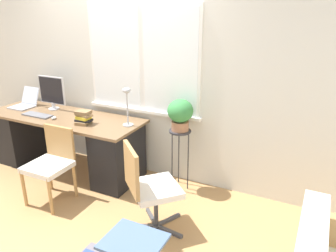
# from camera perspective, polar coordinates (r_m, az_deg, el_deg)

# --- Properties ---
(ground_plane) EXTENTS (14.00, 14.00, 0.00)m
(ground_plane) POSITION_cam_1_polar(r_m,az_deg,el_deg) (4.04, -14.11, -10.95)
(ground_plane) COLOR tan
(wall_back_with_window) EXTENTS (9.00, 0.12, 2.70)m
(wall_back_with_window) POSITION_cam_1_polar(r_m,az_deg,el_deg) (4.16, -8.38, 10.36)
(wall_back_with_window) COLOR silver
(wall_back_with_window) RESTS_ON ground_plane
(desk) EXTENTS (2.11, 0.73, 0.74)m
(desk) POSITION_cam_1_polar(r_m,az_deg,el_deg) (4.47, -17.32, -2.48)
(desk) COLOR brown
(desk) RESTS_ON ground_plane
(laptop) EXTENTS (0.29, 0.35, 0.25)m
(laptop) POSITION_cam_1_polar(r_m,az_deg,el_deg) (4.93, -23.65, 3.72)
(laptop) COLOR #B7B7BC
(laptop) RESTS_ON desk
(monitor) EXTENTS (0.41, 0.14, 0.45)m
(monitor) POSITION_cam_1_polar(r_m,az_deg,el_deg) (4.62, -19.55, 5.61)
(monitor) COLOR silver
(monitor) RESTS_ON desk
(keyboard) EXTENTS (0.41, 0.14, 0.02)m
(keyboard) POSITION_cam_1_polar(r_m,az_deg,el_deg) (4.47, -21.79, 1.77)
(keyboard) COLOR slate
(keyboard) RESTS_ON desk
(mouse) EXTENTS (0.05, 0.08, 0.04)m
(mouse) POSITION_cam_1_polar(r_m,az_deg,el_deg) (4.25, -19.24, 1.34)
(mouse) COLOR silver
(mouse) RESTS_ON desk
(desk_lamp) EXTENTS (0.12, 0.12, 0.45)m
(desk_lamp) POSITION_cam_1_polar(r_m,az_deg,el_deg) (3.75, -7.15, 4.58)
(desk_lamp) COLOR #ADADB2
(desk_lamp) RESTS_ON desk
(book_stack) EXTENTS (0.21, 0.19, 0.16)m
(book_stack) POSITION_cam_1_polar(r_m,az_deg,el_deg) (3.97, -14.50, 1.43)
(book_stack) COLOR olive
(book_stack) RESTS_ON desk
(desk_chair_wooden) EXTENTS (0.44, 0.44, 0.82)m
(desk_chair_wooden) POSITION_cam_1_polar(r_m,az_deg,el_deg) (3.80, -19.67, -5.94)
(desk_chair_wooden) COLOR #B2844C
(desk_chair_wooden) RESTS_ON ground_plane
(office_chair_swivel) EXTENTS (0.62, 0.62, 0.89)m
(office_chair_swivel) POSITION_cam_1_polar(r_m,az_deg,el_deg) (3.10, -3.43, -10.54)
(office_chair_swivel) COLOR #47474C
(office_chair_swivel) RESTS_ON ground_plane
(plant_stand) EXTENTS (0.25, 0.25, 0.73)m
(plant_stand) POSITION_cam_1_polar(r_m,az_deg,el_deg) (3.73, 2.09, -2.19)
(plant_stand) COLOR #333338
(plant_stand) RESTS_ON ground_plane
(potted_plant) EXTENTS (0.29, 0.29, 0.36)m
(potted_plant) POSITION_cam_1_polar(r_m,az_deg,el_deg) (3.63, 2.15, 2.24)
(potted_plant) COLOR #9E6B4C
(potted_plant) RESTS_ON plant_stand
(folding_stool) EXTENTS (0.44, 0.37, 0.46)m
(folding_stool) POSITION_cam_1_polar(r_m,az_deg,el_deg) (2.56, -5.99, -19.82)
(folding_stool) COLOR slate
(folding_stool) RESTS_ON ground_plane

